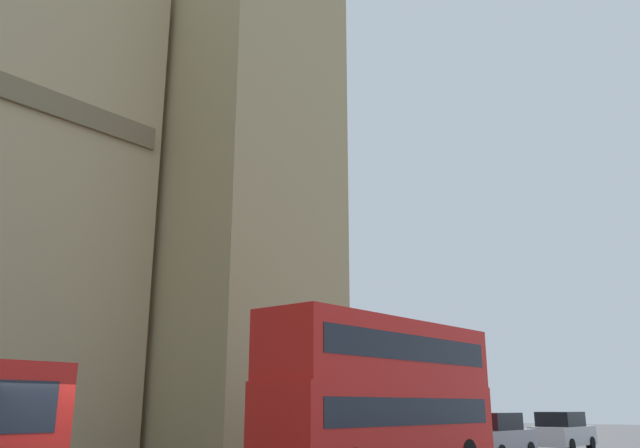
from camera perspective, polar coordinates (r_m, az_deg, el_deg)
The scene contains 3 objects.
double_decker_bus at distance 22.62m, azimuth 5.68°, elevation -14.04°, with size 10.40×2.54×4.90m.
sedan_lead at distance 30.01m, azimuth 15.08°, elevation -17.41°, with size 4.40×1.86×1.85m.
sedan_trailing at distance 36.27m, azimuth 20.45°, elevation -16.60°, with size 4.40×1.86×1.85m.
Camera 1 is at (-6.45, -10.92, 2.10)m, focal length 36.65 mm.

